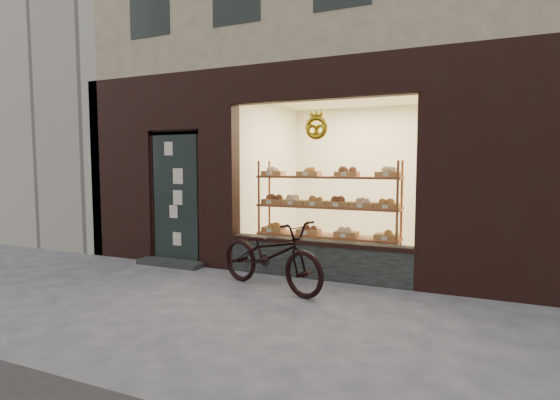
% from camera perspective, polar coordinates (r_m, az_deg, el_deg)
% --- Properties ---
extents(ground, '(90.00, 90.00, 0.00)m').
position_cam_1_polar(ground, '(4.81, -8.98, -15.39)').
color(ground, '#484753').
extents(neighbor_left, '(12.00, 7.00, 9.00)m').
position_cam_1_polar(neighbor_left, '(15.49, -29.03, 14.76)').
color(neighbor_left, '#B5B3A6').
rests_on(neighbor_left, ground).
extents(display_shelf, '(2.20, 0.45, 1.70)m').
position_cam_1_polar(display_shelf, '(6.69, 6.20, -1.96)').
color(display_shelf, brown).
rests_on(display_shelf, ground).
extents(bicycle, '(1.87, 1.16, 0.93)m').
position_cam_1_polar(bicycle, '(5.78, -1.25, -7.09)').
color(bicycle, black).
rests_on(bicycle, ground).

